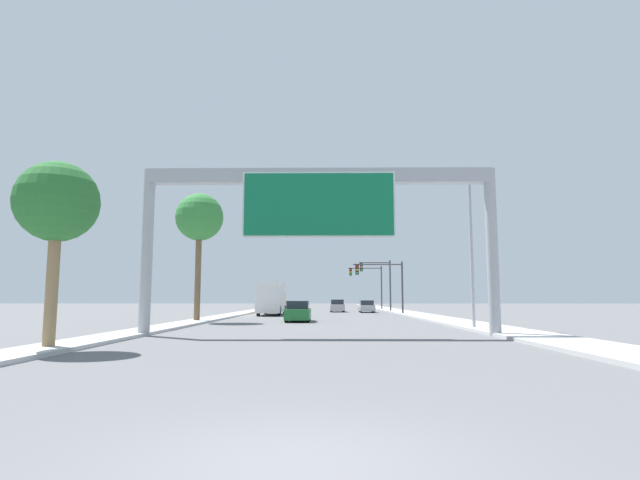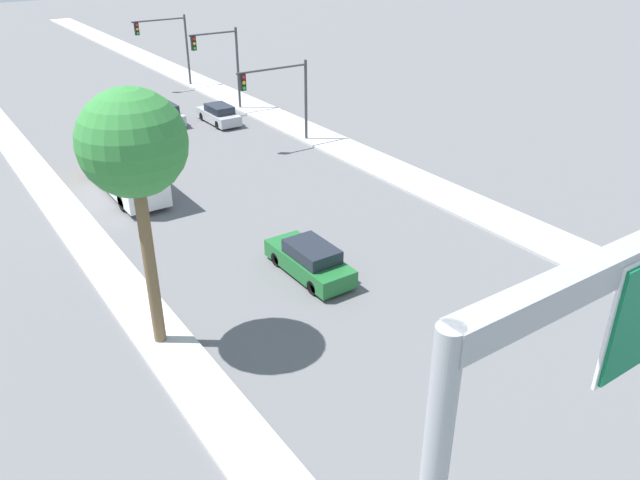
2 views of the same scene
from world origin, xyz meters
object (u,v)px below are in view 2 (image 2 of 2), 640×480
at_px(car_mid_left, 164,114).
at_px(palm_tree_background, 133,147).
at_px(truck_box_primary, 123,164).
at_px(traffic_light_near_intersection, 283,89).
at_px(car_near_right, 219,115).
at_px(car_near_center, 310,260).
at_px(traffic_light_mid_block, 223,57).
at_px(traffic_light_far_intersection, 170,40).

bearing_deg(car_mid_left, palm_tree_background, -112.21).
distance_m(truck_box_primary, traffic_light_near_intersection, 12.30).
height_order(car_mid_left, palm_tree_background, palm_tree_background).
xyz_separation_m(car_near_right, car_near_center, (-7.00, -23.18, 0.04)).
bearing_deg(traffic_light_near_intersection, car_near_center, -117.96).
xyz_separation_m(truck_box_primary, palm_tree_background, (-3.85, -14.90, 5.93)).
bearing_deg(car_near_center, car_mid_left, 82.19).
height_order(car_near_right, traffic_light_mid_block, traffic_light_mid_block).
bearing_deg(traffic_light_near_intersection, traffic_light_mid_block, 86.65).
relative_size(truck_box_primary, traffic_light_mid_block, 1.37).
xyz_separation_m(car_mid_left, truck_box_primary, (-7.00, -11.67, 0.97)).
relative_size(traffic_light_near_intersection, palm_tree_background, 0.59).
height_order(car_mid_left, truck_box_primary, truck_box_primary).
height_order(traffic_light_mid_block, palm_tree_background, palm_tree_background).
bearing_deg(traffic_light_far_intersection, truck_box_primary, -118.93).
distance_m(car_near_right, traffic_light_far_intersection, 13.34).
relative_size(truck_box_primary, palm_tree_background, 0.94).
distance_m(car_near_right, car_near_center, 24.21).
distance_m(car_near_right, traffic_light_mid_block, 4.99).
relative_size(car_near_right, car_near_center, 0.93).
height_order(traffic_light_near_intersection, traffic_light_far_intersection, traffic_light_far_intersection).
relative_size(car_near_center, traffic_light_far_intersection, 0.75).
xyz_separation_m(car_mid_left, traffic_light_mid_block, (5.52, 0.36, 3.63)).
bearing_deg(truck_box_primary, car_near_center, -75.83).
relative_size(traffic_light_mid_block, traffic_light_far_intersection, 1.02).
height_order(car_near_right, palm_tree_background, palm_tree_background).
bearing_deg(car_mid_left, car_near_right, -33.93).
distance_m(car_mid_left, palm_tree_background, 29.52).
bearing_deg(car_mid_left, traffic_light_mid_block, 3.70).
bearing_deg(traffic_light_near_intersection, car_mid_left, 117.10).
xyz_separation_m(car_near_center, traffic_light_near_intersection, (8.43, 15.89, 3.17)).
xyz_separation_m(truck_box_primary, traffic_light_near_intersection, (11.93, 2.02, 2.20)).
bearing_deg(traffic_light_far_intersection, car_near_center, -103.58).
relative_size(car_mid_left, traffic_light_near_intersection, 0.81).
bearing_deg(traffic_light_near_intersection, truck_box_primary, -170.38).
bearing_deg(car_near_right, car_near_center, -106.80).
xyz_separation_m(car_mid_left, traffic_light_near_intersection, (4.93, -9.64, 3.16)).
bearing_deg(traffic_light_near_intersection, traffic_light_far_intersection, 89.32).
bearing_deg(traffic_light_near_intersection, car_near_right, 101.14).
height_order(truck_box_primary, traffic_light_near_intersection, traffic_light_near_intersection).
distance_m(traffic_light_near_intersection, traffic_light_far_intersection, 20.01).
xyz_separation_m(car_near_center, traffic_light_far_intersection, (8.67, 35.89, 3.63)).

